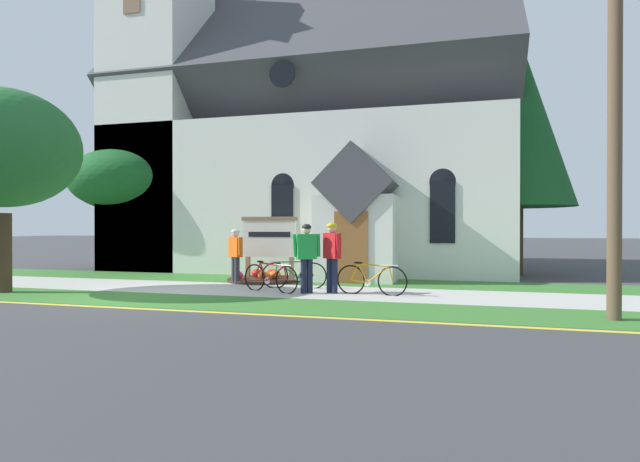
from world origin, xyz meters
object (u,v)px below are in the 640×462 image
(bicycle_green, at_px, (294,275))
(cyclist_in_blue_jersey, at_px, (235,252))
(church_sign, at_px, (270,239))
(roadside_conifer, at_px, (518,120))
(cyclist_in_yellow_jersey, at_px, (332,252))
(bicycle_orange, at_px, (371,279))
(yard_deciduous_tree, at_px, (131,180))
(utility_pole, at_px, (609,41))
(verge_sapling, at_px, (4,149))
(cyclist_in_orange_jersey, at_px, (307,253))
(bicycle_silver, at_px, (270,278))

(bicycle_green, xyz_separation_m, cyclist_in_blue_jersey, (-1.96, 0.54, 0.55))
(church_sign, xyz_separation_m, bicycle_green, (1.43, -1.89, -0.90))
(bicycle_green, xyz_separation_m, roadside_conifer, (6.15, 5.44, 4.90))
(cyclist_in_yellow_jersey, xyz_separation_m, roadside_conifer, (4.93, 6.18, 4.23))
(bicycle_orange, height_order, roadside_conifer, roadside_conifer)
(yard_deciduous_tree, bearing_deg, utility_pole, -26.36)
(bicycle_green, bearing_deg, bicycle_orange, -19.12)
(church_sign, distance_m, cyclist_in_yellow_jersey, 3.75)
(church_sign, xyz_separation_m, bicycle_orange, (3.63, -2.66, -0.89))
(bicycle_orange, relative_size, bicycle_green, 1.02)
(bicycle_orange, height_order, bicycle_green, bicycle_orange)
(bicycle_green, xyz_separation_m, cyclist_in_yellow_jersey, (1.22, -0.74, 0.67))
(cyclist_in_yellow_jersey, xyz_separation_m, verge_sapling, (-8.01, -1.97, 2.57))
(cyclist_in_blue_jersey, relative_size, verge_sapling, 0.31)
(cyclist_in_yellow_jersey, bearing_deg, utility_pole, -21.29)
(cyclist_in_orange_jersey, bearing_deg, bicycle_silver, 177.51)
(bicycle_green, height_order, roadside_conifer, roadside_conifer)
(church_sign, height_order, cyclist_in_blue_jersey, church_sign)
(bicycle_orange, distance_m, verge_sapling, 9.75)
(bicycle_orange, xyz_separation_m, roadside_conifer, (3.95, 6.20, 4.89))
(cyclist_in_blue_jersey, bearing_deg, cyclist_in_orange_jersey, -29.64)
(cyclist_in_blue_jersey, bearing_deg, bicycle_orange, -17.40)
(bicycle_silver, relative_size, utility_pole, 0.19)
(roadside_conifer, bearing_deg, bicycle_orange, -122.49)
(cyclist_in_blue_jersey, height_order, verge_sapling, verge_sapling)
(church_sign, relative_size, cyclist_in_orange_jersey, 1.14)
(church_sign, height_order, cyclist_in_orange_jersey, church_sign)
(bicycle_orange, distance_m, utility_pole, 6.83)
(roadside_conifer, bearing_deg, church_sign, -154.93)
(verge_sapling, bearing_deg, cyclist_in_orange_jersey, 13.46)
(bicycle_silver, distance_m, cyclist_in_blue_jersey, 2.22)
(bicycle_orange, xyz_separation_m, cyclist_in_orange_jersey, (-1.57, -0.17, 0.64))
(bicycle_silver, relative_size, cyclist_in_yellow_jersey, 0.96)
(cyclist_in_orange_jersey, bearing_deg, cyclist_in_yellow_jersey, 17.86)
(bicycle_green, height_order, verge_sapling, verge_sapling)
(bicycle_orange, relative_size, cyclist_in_blue_jersey, 1.11)
(bicycle_green, relative_size, utility_pole, 0.19)
(bicycle_silver, bearing_deg, verge_sapling, -164.23)
(cyclist_in_orange_jersey, xyz_separation_m, verge_sapling, (-7.41, -1.77, 2.60))
(church_sign, distance_m, bicycle_silver, 3.12)
(utility_pole, bearing_deg, verge_sapling, 179.12)
(cyclist_in_blue_jersey, xyz_separation_m, verge_sapling, (-4.82, -3.25, 2.70))
(church_sign, distance_m, bicycle_green, 2.54)
(bicycle_green, xyz_separation_m, bicycle_silver, (-0.35, -0.89, -0.01))
(utility_pole, distance_m, verge_sapling, 13.65)
(yard_deciduous_tree, bearing_deg, cyclist_in_yellow_jersey, -29.13)
(church_sign, distance_m, cyclist_in_orange_jersey, 3.50)
(church_sign, relative_size, yard_deciduous_tree, 0.41)
(bicycle_green, distance_m, cyclist_in_blue_jersey, 2.11)
(utility_pole, relative_size, yard_deciduous_tree, 1.86)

